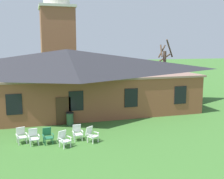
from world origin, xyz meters
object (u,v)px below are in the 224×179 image
Objects in this scene: lawn_chair_right_end at (77,132)px; lawn_chair_by_porch at (21,135)px; lawn_chair_left_end at (47,135)px; lawn_chair_far_side at (91,134)px; lawn_chair_near_door at (33,136)px; lawn_chair_middle at (64,139)px; trash_bin at (70,119)px.

lawn_chair_by_porch is at bearing 172.83° from lawn_chair_right_end.
lawn_chair_left_end is 1.00× the size of lawn_chair_far_side.
lawn_chair_middle is at bearing -27.49° from lawn_chair_near_door.
lawn_chair_right_end is at bearing -89.72° from trash_bin.
lawn_chair_left_end and lawn_chair_right_end have the same top height.
lawn_chair_near_door is 1.00× the size of lawn_chair_middle.
lawn_chair_near_door is 1.92m from lawn_chair_middle.
lawn_chair_by_porch is 4.44m from trash_bin.
lawn_chair_middle is 4.40m from trash_bin.
lawn_chair_by_porch is 1.00× the size of lawn_chair_far_side.
lawn_chair_left_end is 1.23m from lawn_chair_middle.
lawn_chair_near_door is at bearing 170.96° from lawn_chair_far_side.
lawn_chair_middle is at bearing -30.02° from lawn_chair_by_porch.
lawn_chair_far_side is (4.13, -1.05, 0.00)m from lawn_chair_by_porch.
lawn_chair_middle is 0.98× the size of trash_bin.
lawn_chair_near_door is at bearing -35.55° from lawn_chair_by_porch.
lawn_chair_by_porch is 1.00× the size of lawn_chair_near_door.
trash_bin reaches higher than lawn_chair_right_end.
trash_bin reaches higher than lawn_chair_far_side.
lawn_chair_by_porch is at bearing 149.98° from lawn_chair_middle.
lawn_chair_by_porch is 1.00× the size of lawn_chair_right_end.
lawn_chair_right_end is 0.98× the size of trash_bin.
lawn_chair_right_end is at bearing 1.87° from lawn_chair_near_door.
trash_bin is (1.82, 3.44, -0.00)m from lawn_chair_left_end.
lawn_chair_middle is (1.70, -0.89, 0.00)m from lawn_chair_near_door.
lawn_chair_near_door and lawn_chair_far_side have the same top height.
lawn_chair_near_door is 2.66m from lawn_chair_right_end.
lawn_chair_right_end is at bearing 45.59° from lawn_chair_middle.
lawn_chair_right_end is 3.33m from trash_bin.
lawn_chair_by_porch is 4.27m from lawn_chair_far_side.
lawn_chair_by_porch is at bearing 144.45° from lawn_chair_near_door.
trash_bin is at bearing 101.17° from lawn_chair_far_side.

